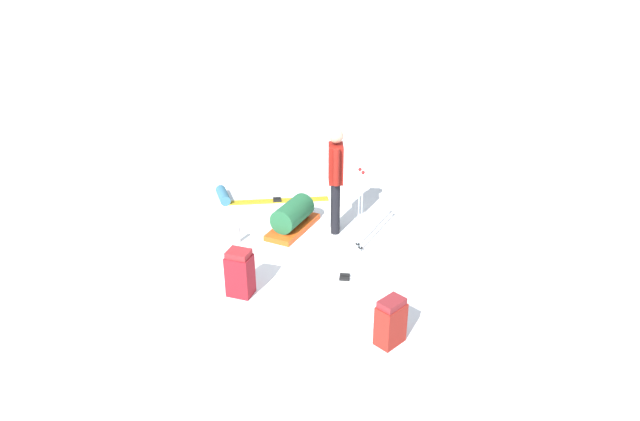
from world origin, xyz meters
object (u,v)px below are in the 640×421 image
sleeping_mat_rolled (223,195)px  ski_poles_planted_near (360,206)px  backpack_bright (391,322)px  gear_sled (293,217)px  thermos_bottle (238,235)px  ski_pair_far (277,201)px  backpack_large_dark (240,273)px  skier_standing (336,175)px  ski_pair_near (345,278)px

sleeping_mat_rolled → ski_poles_planted_near: bearing=-128.2°
backpack_bright → sleeping_mat_rolled: bearing=31.9°
gear_sled → thermos_bottle: 0.93m
ski_pair_far → gear_sled: bearing=-163.8°
backpack_large_dark → ski_poles_planted_near: size_ratio=0.50×
skier_standing → ski_poles_planted_near: skier_standing is taller
ski_pair_far → ski_poles_planted_near: (-1.74, -1.34, 0.71)m
skier_standing → ski_pair_far: size_ratio=0.92×
ski_pair_far → ski_poles_planted_near: bearing=-142.5°
ski_pair_far → gear_sled: gear_sled is taller
skier_standing → sleeping_mat_rolled: 2.45m
skier_standing → backpack_large_dark: bearing=143.9°
ski_poles_planted_near → backpack_large_dark: bearing=125.2°
backpack_large_dark → ski_pair_near: bearing=-76.5°
backpack_large_dark → backpack_bright: backpack_large_dark is taller
ski_pair_far → thermos_bottle: size_ratio=7.09×
ski_pair_near → ski_poles_planted_near: (0.83, -0.26, 0.71)m
backpack_bright → gear_sled: backpack_bright is taller
ski_pair_near → sleeping_mat_rolled: bearing=37.7°
sleeping_mat_rolled → thermos_bottle: bearing=-164.0°
ski_pair_near → thermos_bottle: bearing=55.9°
backpack_large_dark → gear_sled: bearing=-19.1°
ski_pair_far → gear_sled: (-1.08, -0.31, 0.21)m
ski_pair_far → sleeping_mat_rolled: 0.97m
ski_pair_far → ski_pair_near: bearing=-157.3°
backpack_bright → ski_poles_planted_near: size_ratio=0.46×
ski_pair_near → backpack_bright: backpack_bright is taller
gear_sled → backpack_large_dark: bearing=160.9°
skier_standing → thermos_bottle: bearing=104.5°
ski_pair_far → sleeping_mat_rolled: (0.07, 0.97, 0.08)m
skier_standing → thermos_bottle: size_ratio=6.54×
ski_pair_near → backpack_large_dark: backpack_large_dark is taller
ski_pair_far → thermos_bottle: (-1.50, 0.52, 0.12)m
skier_standing → backpack_large_dark: skier_standing is taller
backpack_large_dark → ski_poles_planted_near: bearing=-54.8°
ski_pair_far → backpack_large_dark: (-2.91, 0.32, 0.31)m
backpack_bright → ski_pair_near: bearing=18.5°
ski_pair_far → backpack_large_dark: bearing=173.7°
ski_poles_planted_near → backpack_bright: bearing=-174.8°
ski_pair_far → backpack_bright: 4.24m
backpack_large_dark → sleeping_mat_rolled: bearing=12.2°
sleeping_mat_rolled → thermos_bottle: thermos_bottle is taller
backpack_bright → ski_poles_planted_near: ski_poles_planted_near is taller
ski_pair_far → skier_standing: bearing=-138.0°
skier_standing → ski_pair_near: 1.75m
gear_sled → ski_poles_planted_near: bearing=-122.8°
ski_pair_near → gear_sled: gear_sled is taller
ski_pair_near → skier_standing: bearing=3.2°
gear_sled → ski_pair_near: bearing=-152.9°
ski_pair_near → gear_sled: (1.49, 0.76, 0.21)m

